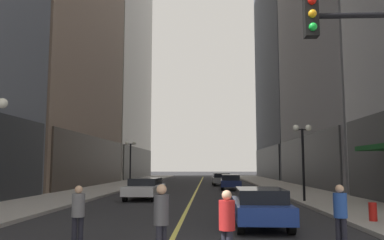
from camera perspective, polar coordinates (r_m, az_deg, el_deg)
ground_plane at (r=40.50m, az=0.93°, el=-9.58°), size 200.00×200.00×0.00m
sidewalk_left at (r=41.54m, az=-10.68°, el=-9.29°), size 4.50×78.00×0.15m
sidewalk_right at (r=41.11m, az=12.65°, el=-9.27°), size 4.50×78.00×0.15m
lane_centre_stripe at (r=40.50m, az=0.93°, el=-9.58°), size 0.16×70.00×0.01m
building_left_far at (r=74.00m, az=-13.58°, el=16.31°), size 15.98×26.00×61.50m
building_right_far at (r=72.82m, az=14.96°, el=16.31°), size 11.90×26.00×60.55m
car_blue at (r=14.32m, az=9.77°, el=-12.07°), size 1.88×4.74×1.32m
car_white at (r=25.51m, az=-6.80°, el=-9.67°), size 2.13×4.72×1.32m
car_navy at (r=35.24m, az=5.57°, el=-8.83°), size 1.79×4.10×1.32m
car_grey at (r=42.61m, az=4.21°, el=-8.45°), size 1.96×4.33×1.32m
pedestrian_in_red_jacket at (r=8.52m, az=5.07°, el=-14.56°), size 0.48×0.48×1.60m
pedestrian_in_blue_hoodie at (r=11.00m, az=20.63°, el=-12.27°), size 0.48×0.48×1.62m
pedestrian_with_orange_bag at (r=8.88m, az=-4.44°, el=-13.80°), size 0.46×0.46×1.70m
pedestrian_in_grey_suit at (r=11.07m, az=-16.11°, el=-12.53°), size 0.46×0.46×1.58m
street_lamp_left_far at (r=38.24m, az=-8.86°, el=-4.80°), size 1.06×0.36×4.43m
street_lamp_right_mid at (r=23.32m, az=15.68°, el=-3.53°), size 1.06×0.36×4.43m
fire_hydrant_right at (r=15.82m, az=24.65°, el=-12.21°), size 0.28×0.28×0.80m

